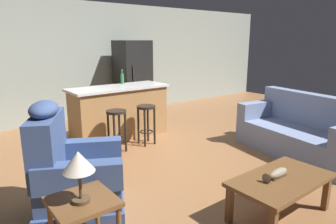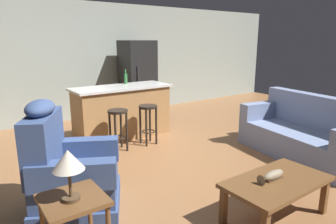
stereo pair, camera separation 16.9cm
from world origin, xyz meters
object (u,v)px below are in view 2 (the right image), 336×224
object	(u,v)px
bottle_tall_green	(126,78)
recliner_near_lamp	(69,173)
table_lamp	(68,163)
refrigerator	(138,79)
couch	(304,135)
end_table	(74,209)
bar_stool_right	(148,117)
coffee_table	(277,185)
bar_stool_left	(118,123)
kitchen_island	(122,111)
fish_figurine	(272,176)

from	to	relation	value
bottle_tall_green	recliner_near_lamp	bearing A→B (deg)	-130.02
table_lamp	refrigerator	xyz separation A→B (m)	(2.88, 3.93, 0.01)
couch	end_table	distance (m)	3.64
bottle_tall_green	bar_stool_right	bearing A→B (deg)	-92.88
bar_stool_right	bottle_tall_green	bearing A→B (deg)	87.12
coffee_table	bar_stool_left	bearing A→B (deg)	98.68
kitchen_island	bar_stool_right	distance (m)	0.65
recliner_near_lamp	table_lamp	bearing A→B (deg)	-77.86
kitchen_island	bar_stool_left	bearing A→B (deg)	-122.39
fish_figurine	bar_stool_right	distance (m)	2.64
refrigerator	kitchen_island	bearing A→B (deg)	-130.75
table_lamp	bottle_tall_green	world-z (taller)	bottle_tall_green
table_lamp	bar_stool_right	world-z (taller)	table_lamp
coffee_table	bar_stool_right	world-z (taller)	bar_stool_right
fish_figurine	end_table	xyz separation A→B (m)	(-1.78, 0.55, -0.00)
kitchen_island	refrigerator	xyz separation A→B (m)	(1.03, 1.20, 0.40)
fish_figurine	bar_stool_right	size ratio (longest dim) A/B	0.50
coffee_table	end_table	size ratio (longest dim) A/B	1.96
refrigerator	bottle_tall_green	xyz separation A→B (m)	(-0.82, -0.97, 0.18)
end_table	bar_stool_left	xyz separation A→B (m)	(1.42, 2.08, 0.01)
table_lamp	couch	bearing A→B (deg)	3.35
fish_figurine	bar_stool_right	world-z (taller)	bar_stool_right
couch	bottle_tall_green	bearing A→B (deg)	-50.27
bar_stool_left	refrigerator	xyz separation A→B (m)	(1.43, 1.83, 0.41)
coffee_table	kitchen_island	distance (m)	3.30
bar_stool_left	bottle_tall_green	xyz separation A→B (m)	(0.61, 0.86, 0.58)
coffee_table	couch	bearing A→B (deg)	23.22
coffee_table	end_table	distance (m)	1.92
end_table	refrigerator	distance (m)	4.86
table_lamp	bar_stool_left	bearing A→B (deg)	55.56
table_lamp	bar_stool_right	size ratio (longest dim) A/B	0.60
coffee_table	kitchen_island	bearing A→B (deg)	90.12
bar_stool_left	end_table	bearing A→B (deg)	-124.40
bottle_tall_green	refrigerator	bearing A→B (deg)	49.68
refrigerator	end_table	bearing A→B (deg)	-126.16
coffee_table	refrigerator	world-z (taller)	refrigerator
recliner_near_lamp	kitchen_island	size ratio (longest dim) A/B	0.67
coffee_table	recliner_near_lamp	size ratio (longest dim) A/B	0.92
bottle_tall_green	fish_figurine	bearing A→B (deg)	-94.20
bottle_tall_green	table_lamp	bearing A→B (deg)	-124.72
fish_figurine	end_table	bearing A→B (deg)	162.75
table_lamp	kitchen_island	bearing A→B (deg)	56.02
kitchen_island	bottle_tall_green	world-z (taller)	bottle_tall_green
table_lamp	recliner_near_lamp	bearing A→B (deg)	74.10
recliner_near_lamp	kitchen_island	distance (m)	2.53
fish_figurine	bottle_tall_green	world-z (taller)	bottle_tall_green
fish_figurine	kitchen_island	bearing A→B (deg)	89.24
bar_stool_left	refrigerator	size ratio (longest dim) A/B	0.39
couch	bar_stool_left	size ratio (longest dim) A/B	2.96
couch	kitchen_island	bearing A→B (deg)	-44.69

